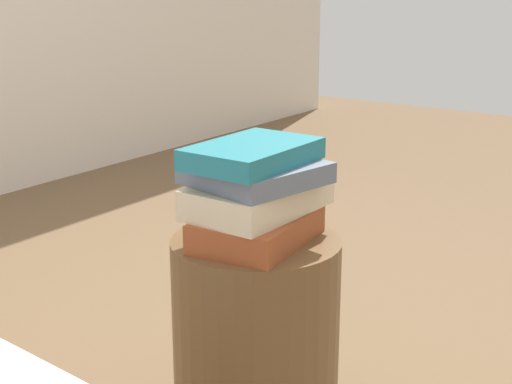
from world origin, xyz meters
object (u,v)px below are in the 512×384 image
(side_table, at_px, (256,345))
(book_cream, at_px, (258,197))
(book_slate, at_px, (258,173))
(book_teal, at_px, (252,154))
(book_rust, at_px, (257,229))

(side_table, height_order, book_cream, book_cream)
(book_slate, xyz_separation_m, book_teal, (-0.01, 0.00, 0.04))
(book_teal, bearing_deg, book_cream, -2.74)
(book_cream, height_order, book_slate, book_slate)
(book_slate, relative_size, book_teal, 0.89)
(book_rust, distance_m, book_cream, 0.06)
(book_slate, distance_m, book_teal, 0.04)
(book_rust, bearing_deg, book_cream, 24.17)
(book_rust, bearing_deg, book_slate, 25.27)
(book_rust, distance_m, book_teal, 0.14)
(book_cream, relative_size, book_slate, 1.24)
(side_table, bearing_deg, book_slate, -44.18)
(book_rust, bearing_deg, book_teal, 84.07)
(book_slate, bearing_deg, side_table, 146.06)
(book_cream, distance_m, book_slate, 0.05)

